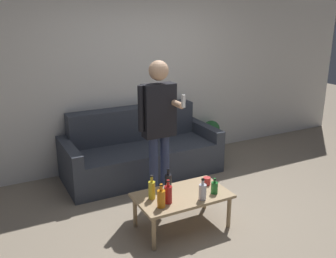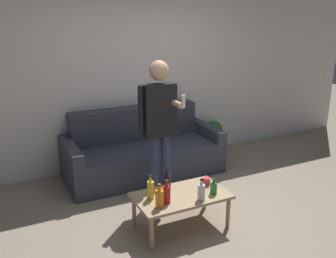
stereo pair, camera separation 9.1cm
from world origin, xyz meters
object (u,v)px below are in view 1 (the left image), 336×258
at_px(couch, 140,152).
at_px(bottle_orange, 161,198).
at_px(person_standing_front, 159,120).
at_px(coffee_table, 182,198).

relative_size(couch, bottle_orange, 8.78).
xyz_separation_m(couch, bottle_orange, (-0.49, -1.64, 0.16)).
bearing_deg(bottle_orange, person_standing_front, 65.14).
bearing_deg(bottle_orange, couch, 73.41).
distance_m(coffee_table, person_standing_front, 0.95).
bearing_deg(person_standing_front, coffee_table, -94.77).
bearing_deg(person_standing_front, bottle_orange, -114.86).
height_order(coffee_table, bottle_orange, bottle_orange).
relative_size(couch, person_standing_front, 1.27).
height_order(coffee_table, person_standing_front, person_standing_front).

